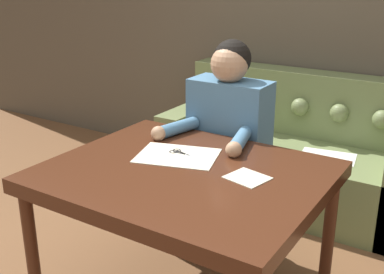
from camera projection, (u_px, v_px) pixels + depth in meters
The scene contains 7 objects.
wall_back at pixel (322, 16), 3.52m from camera, with size 8.00×0.06×2.60m.
dining_table at pixel (185, 185), 2.20m from camera, with size 1.23×1.02×0.77m.
couch at pixel (291, 156), 3.54m from camera, with size 1.84×0.80×0.92m.
person at pixel (228, 147), 2.77m from camera, with size 0.53×0.56×1.27m.
pattern_paper_main at pixel (177, 156), 2.33m from camera, with size 0.45×0.38×0.00m.
pattern_paper_offcut at pixel (247, 178), 2.08m from camera, with size 0.20×0.19×0.00m.
scissors at pixel (181, 153), 2.36m from camera, with size 0.20×0.08×0.01m.
Camera 1 is at (1.14, -1.66, 1.64)m, focal length 45.00 mm.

